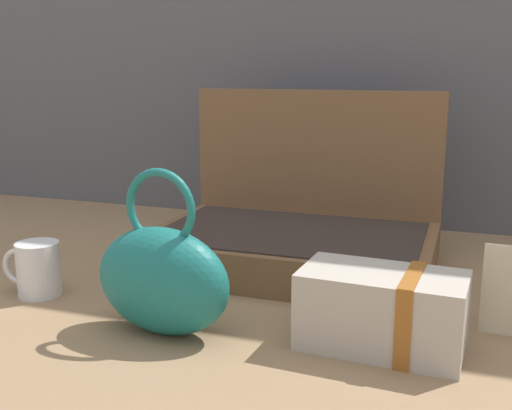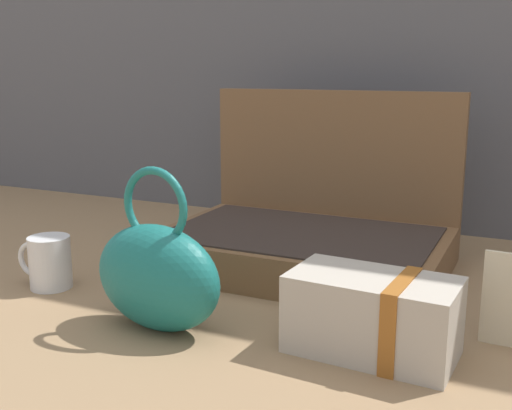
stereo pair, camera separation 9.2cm
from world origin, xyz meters
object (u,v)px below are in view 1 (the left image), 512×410
at_px(teal_pouch_handbag, 162,278).
at_px(coffee_mug, 37,269).
at_px(open_suitcase, 298,228).
at_px(cream_toiletry_bag, 384,311).

height_order(teal_pouch_handbag, coffee_mug, teal_pouch_handbag).
distance_m(open_suitcase, coffee_mug, 0.46).
bearing_deg(cream_toiletry_bag, coffee_mug, 178.74).
bearing_deg(cream_toiletry_bag, open_suitcase, 122.62).
xyz_separation_m(cream_toiletry_bag, coffee_mug, (-0.55, 0.01, -0.01)).
xyz_separation_m(teal_pouch_handbag, coffee_mug, (-0.26, 0.06, -0.04)).
bearing_deg(open_suitcase, teal_pouch_handbag, -103.64).
height_order(cream_toiletry_bag, coffee_mug, cream_toiletry_bag).
height_order(open_suitcase, teal_pouch_handbag, open_suitcase).
bearing_deg(coffee_mug, teal_pouch_handbag, -13.96).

